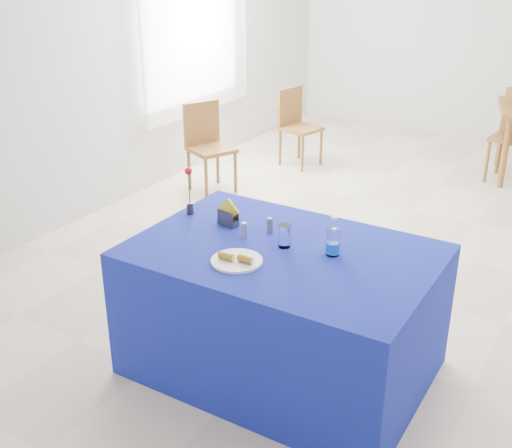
{
  "coord_description": "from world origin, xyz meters",
  "views": [
    {
      "loc": [
        1.56,
        -4.63,
        2.26
      ],
      "look_at": [
        -0.01,
        -2.02,
        0.92
      ],
      "focal_mm": 45.0,
      "sensor_mm": 36.0,
      "label": 1
    }
  ],
  "objects_px": {
    "plate": "(237,261)",
    "chair_win_b": "(296,121)",
    "chair_win_a": "(207,141)",
    "blue_table": "(282,310)",
    "water_bottle": "(333,242)"
  },
  "relations": [
    {
      "from": "plate",
      "to": "chair_win_b",
      "type": "distance_m",
      "value": 3.94
    },
    {
      "from": "plate",
      "to": "chair_win_a",
      "type": "relative_size",
      "value": 0.31
    },
    {
      "from": "plate",
      "to": "blue_table",
      "type": "bearing_deg",
      "value": 62.75
    },
    {
      "from": "plate",
      "to": "water_bottle",
      "type": "distance_m",
      "value": 0.51
    },
    {
      "from": "chair_win_a",
      "to": "chair_win_b",
      "type": "relative_size",
      "value": 1.04
    },
    {
      "from": "water_bottle",
      "to": "chair_win_b",
      "type": "xyz_separation_m",
      "value": [
        -1.94,
        3.28,
        -0.35
      ]
    },
    {
      "from": "blue_table",
      "to": "water_bottle",
      "type": "xyz_separation_m",
      "value": [
        0.25,
        0.08,
        0.45
      ]
    },
    {
      "from": "blue_table",
      "to": "chair_win_b",
      "type": "height_order",
      "value": "chair_win_b"
    },
    {
      "from": "plate",
      "to": "water_bottle",
      "type": "xyz_separation_m",
      "value": [
        0.38,
        0.34,
        0.06
      ]
    },
    {
      "from": "blue_table",
      "to": "water_bottle",
      "type": "bearing_deg",
      "value": 17.61
    },
    {
      "from": "plate",
      "to": "chair_win_b",
      "type": "bearing_deg",
      "value": 113.3
    },
    {
      "from": "chair_win_b",
      "to": "plate",
      "type": "bearing_deg",
      "value": -143.98
    },
    {
      "from": "plate",
      "to": "chair_win_a",
      "type": "distance_m",
      "value": 3.13
    },
    {
      "from": "plate",
      "to": "water_bottle",
      "type": "relative_size",
      "value": 1.24
    },
    {
      "from": "water_bottle",
      "to": "plate",
      "type": "bearing_deg",
      "value": -138.73
    }
  ]
}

